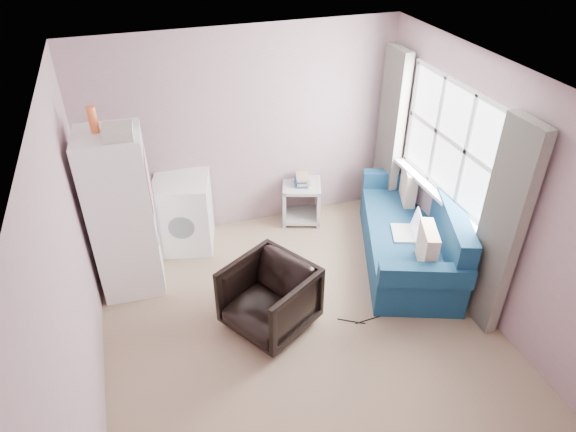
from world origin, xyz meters
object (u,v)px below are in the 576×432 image
Objects in this scene: armchair at (269,295)px; washing_machine at (184,212)px; side_table at (301,199)px; sofa at (414,236)px; fridge at (122,214)px.

washing_machine reaches higher than armchair.
sofa is (0.95, -1.22, 0.03)m from side_table.
washing_machine is at bearing 168.25° from armchair.
fridge is 2.35m from side_table.
fridge reaches higher than armchair.
sofa is (1.89, 0.50, -0.06)m from armchair.
fridge is at bearing -169.86° from sofa.
fridge is 3.15× the size of side_table.
washing_machine is 0.40× the size of sofa.
side_table is 1.55m from sofa.
armchair is 1.96m from sofa.
armchair is 0.35× the size of sofa.
fridge is 3.24m from sofa.
washing_machine is (-0.58, 1.64, 0.08)m from armchair.
armchair is 0.38× the size of fridge.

